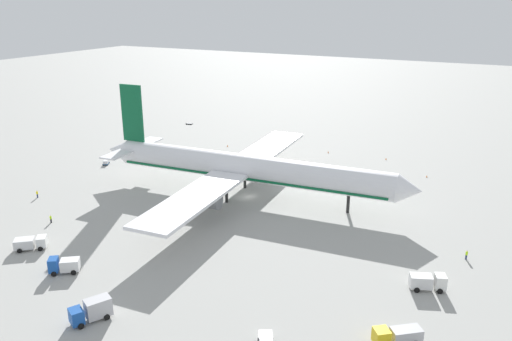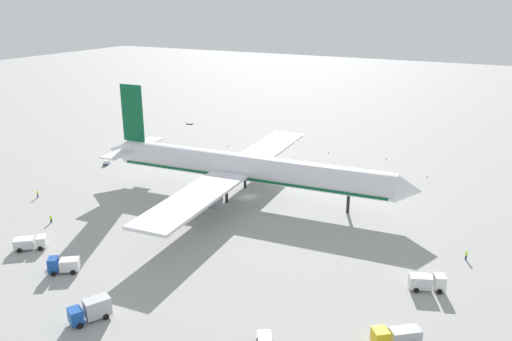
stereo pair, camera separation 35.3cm
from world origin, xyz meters
name	(u,v)px [view 1 (the left image)]	position (x,y,z in m)	size (l,w,h in m)	color
ground_plane	(249,197)	(0.00, 0.00, 0.00)	(600.00, 600.00, 0.00)	#9E9E99
airliner	(244,168)	(-1.41, 0.00, 7.02)	(78.87, 74.13, 24.54)	white
service_truck_0	(428,281)	(44.48, -22.72, 1.47)	(5.98, 4.03, 2.72)	white
service_truck_1	(64,265)	(-11.66, -45.45, 1.46)	(5.29, 4.66, 2.82)	#194CA5
service_truck_2	(92,310)	(2.55, -53.48, 1.71)	(4.73, 6.25, 3.19)	#194CA5
service_truck_3	(31,243)	(-23.90, -42.03, 1.31)	(5.91, 5.50, 2.32)	white
service_truck_4	(397,335)	(43.15, -38.72, 1.35)	(6.54, 5.75, 2.55)	yellow
baggage_cart_0	(189,123)	(-54.18, 54.77, 0.26)	(3.00, 1.87, 0.40)	#595B60
baggage_cart_1	(106,162)	(-47.63, 3.57, 0.68)	(2.57, 3.20, 1.23)	#26598C
ground_worker_1	(51,219)	(-30.01, -31.86, 0.85)	(0.56, 0.56, 1.68)	black
ground_worker_2	(37,194)	(-44.14, -23.16, 0.90)	(0.56, 0.56, 1.76)	navy
ground_worker_3	(466,255)	(49.01, -9.10, 0.90)	(0.52, 0.52, 1.77)	navy
traffic_cone_0	(227,146)	(-26.29, 35.03, 0.28)	(0.36, 0.36, 0.55)	orange
traffic_cone_1	(386,159)	(21.73, 44.09, 0.28)	(0.36, 0.36, 0.55)	orange
traffic_cone_2	(328,152)	(4.48, 42.91, 0.28)	(0.36, 0.36, 0.55)	orange
traffic_cone_3	(427,176)	(34.97, 33.63, 0.28)	(0.36, 0.36, 0.55)	orange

